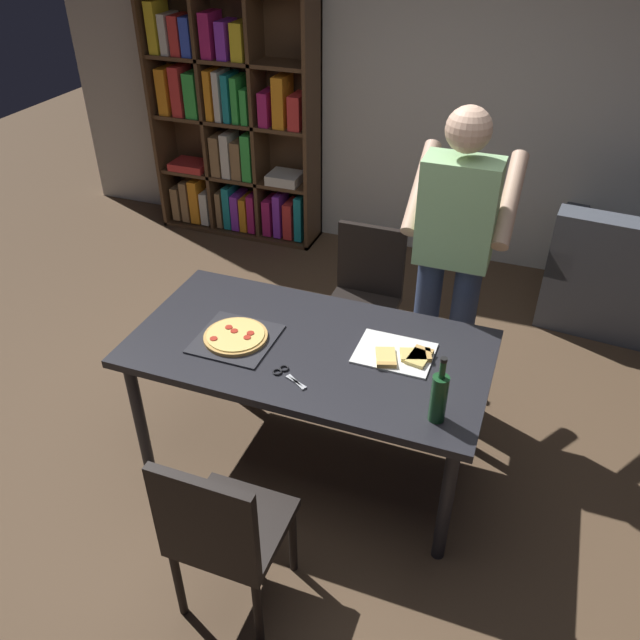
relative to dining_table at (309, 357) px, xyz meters
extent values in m
plane|color=brown|center=(0.00, 0.00, -0.68)|extent=(12.00, 12.00, 0.00)
cube|color=silver|center=(0.00, 2.60, 0.72)|extent=(6.40, 0.10, 2.80)
cube|color=#232328|center=(0.00, 0.00, 0.05)|extent=(1.72, 0.90, 0.04)
cylinder|color=#232328|center=(-0.78, -0.37, -0.32)|extent=(0.06, 0.06, 0.71)
cylinder|color=#232328|center=(0.78, -0.37, -0.32)|extent=(0.06, 0.06, 0.71)
cylinder|color=#232328|center=(-0.78, 0.37, -0.32)|extent=(0.06, 0.06, 0.71)
cylinder|color=#232328|center=(0.78, 0.37, -0.32)|extent=(0.06, 0.06, 0.71)
cube|color=black|center=(0.00, -0.85, -0.25)|extent=(0.42, 0.42, 0.04)
cube|color=black|center=(0.00, -1.04, 0.00)|extent=(0.42, 0.04, 0.45)
cylinder|color=black|center=(0.18, -0.67, -0.47)|extent=(0.04, 0.04, 0.41)
cylinder|color=black|center=(-0.18, -0.67, -0.47)|extent=(0.04, 0.04, 0.41)
cylinder|color=black|center=(0.18, -1.03, -0.47)|extent=(0.04, 0.04, 0.41)
cylinder|color=black|center=(-0.18, -1.03, -0.47)|extent=(0.04, 0.04, 0.41)
cube|color=black|center=(0.00, 0.85, -0.25)|extent=(0.42, 0.42, 0.04)
cube|color=black|center=(0.00, 1.04, 0.00)|extent=(0.42, 0.04, 0.45)
cylinder|color=black|center=(-0.18, 0.67, -0.47)|extent=(0.04, 0.04, 0.41)
cylinder|color=black|center=(0.18, 0.67, -0.47)|extent=(0.04, 0.04, 0.41)
cylinder|color=black|center=(-0.18, 1.03, -0.47)|extent=(0.04, 0.04, 0.41)
cylinder|color=black|center=(0.18, 1.03, -0.47)|extent=(0.04, 0.04, 0.41)
cube|color=#4C515B|center=(1.13, 2.12, -0.18)|extent=(0.23, 0.86, 0.20)
cube|color=#513823|center=(-2.25, 2.35, 0.30)|extent=(0.03, 0.35, 1.95)
cube|color=#513823|center=(-0.88, 2.35, 0.30)|extent=(0.03, 0.35, 1.95)
cube|color=#513823|center=(-1.57, 2.35, -0.66)|extent=(1.40, 0.35, 0.03)
cube|color=#513823|center=(-1.57, 2.51, 0.30)|extent=(1.40, 0.03, 1.95)
cube|color=#513823|center=(-1.57, 2.35, -0.17)|extent=(1.34, 0.29, 0.03)
cube|color=#513823|center=(-1.57, 2.35, 0.30)|extent=(1.34, 0.29, 0.03)
cube|color=#513823|center=(-1.57, 2.35, 0.77)|extent=(1.34, 0.29, 0.03)
cube|color=#513823|center=(-1.79, 2.35, 0.30)|extent=(0.03, 0.29, 1.89)
cube|color=#513823|center=(-1.35, 2.35, 0.30)|extent=(0.03, 0.29, 1.89)
cube|color=olive|center=(-2.16, 2.33, -0.48)|extent=(0.07, 0.22, 0.30)
cube|color=olive|center=(-2.06, 2.33, -0.45)|extent=(0.07, 0.22, 0.36)
cube|color=orange|center=(-1.97, 2.33, -0.44)|extent=(0.08, 0.22, 0.39)
cube|color=silver|center=(-1.87, 2.33, -0.49)|extent=(0.07, 0.22, 0.29)
cube|color=olive|center=(-1.72, 2.33, -0.47)|extent=(0.05, 0.22, 0.32)
cube|color=teal|center=(-1.65, 2.33, -0.44)|extent=(0.07, 0.22, 0.38)
cube|color=purple|center=(-1.57, 2.33, -0.47)|extent=(0.07, 0.22, 0.32)
cube|color=orange|center=(-1.49, 2.33, -0.48)|extent=(0.06, 0.22, 0.30)
cube|color=#B21E66|center=(-1.42, 2.33, -0.46)|extent=(0.06, 0.22, 0.34)
cube|color=#B21E66|center=(-1.27, 2.33, -0.48)|extent=(0.07, 0.22, 0.31)
cube|color=purple|center=(-1.17, 2.33, -0.44)|extent=(0.06, 0.22, 0.38)
cube|color=red|center=(-1.07, 2.33, -0.48)|extent=(0.08, 0.22, 0.31)
cube|color=teal|center=(-0.98, 2.33, -0.44)|extent=(0.06, 0.22, 0.38)
cube|color=red|center=(-2.02, 2.33, -0.13)|extent=(0.32, 0.25, 0.06)
cube|color=olive|center=(-1.71, 2.33, 0.01)|extent=(0.08, 0.22, 0.34)
cube|color=silver|center=(-1.62, 2.33, 0.02)|extent=(0.07, 0.22, 0.37)
cube|color=olive|center=(-1.52, 2.33, 0.00)|extent=(0.09, 0.22, 0.31)
cube|color=green|center=(-1.42, 2.33, 0.03)|extent=(0.08, 0.22, 0.38)
cube|color=silver|center=(-1.12, 2.33, -0.12)|extent=(0.27, 0.25, 0.08)
cube|color=orange|center=(-2.15, 2.33, 0.50)|extent=(0.09, 0.22, 0.37)
cube|color=red|center=(-2.02, 2.33, 0.51)|extent=(0.09, 0.22, 0.39)
cube|color=green|center=(-1.89, 2.33, 0.49)|extent=(0.11, 0.22, 0.35)
cube|color=orange|center=(-1.72, 2.33, 0.51)|extent=(0.06, 0.22, 0.39)
cube|color=silver|center=(-1.65, 2.33, 0.51)|extent=(0.05, 0.22, 0.38)
cube|color=teal|center=(-1.57, 2.33, 0.50)|extent=(0.05, 0.22, 0.37)
cube|color=green|center=(-1.49, 2.33, 0.49)|extent=(0.05, 0.22, 0.35)
cube|color=green|center=(-1.42, 2.33, 0.45)|extent=(0.06, 0.22, 0.27)
cube|color=#B21E66|center=(-1.25, 2.33, 0.44)|extent=(0.08, 0.22, 0.26)
cube|color=orange|center=(-1.12, 2.33, 0.51)|extent=(0.10, 0.22, 0.39)
cube|color=red|center=(-0.99, 2.33, 0.44)|extent=(0.10, 0.22, 0.26)
cube|color=yellow|center=(-2.16, 2.33, 0.98)|extent=(0.08, 0.22, 0.38)
cube|color=silver|center=(-2.06, 2.33, 0.93)|extent=(0.06, 0.22, 0.30)
cube|color=red|center=(-1.97, 2.33, 0.93)|extent=(0.08, 0.22, 0.29)
cube|color=blue|center=(-1.87, 2.33, 0.93)|extent=(0.08, 0.22, 0.29)
cube|color=#B21E66|center=(-1.70, 2.33, 0.95)|extent=(0.09, 0.22, 0.33)
cube|color=purple|center=(-1.57, 2.33, 0.92)|extent=(0.08, 0.22, 0.27)
cube|color=yellow|center=(-1.44, 2.33, 0.92)|extent=(0.10, 0.22, 0.27)
cylinder|color=#38476B|center=(0.63, 0.70, -0.20)|extent=(0.14, 0.14, 0.95)
cylinder|color=#38476B|center=(0.43, 0.70, -0.20)|extent=(0.14, 0.14, 0.95)
cube|color=#99CC8C|center=(0.53, 0.70, 0.55)|extent=(0.38, 0.22, 0.55)
sphere|color=#E0B293|center=(0.53, 0.70, 0.96)|extent=(0.22, 0.22, 0.22)
cylinder|color=#E0B293|center=(0.76, 0.88, 0.58)|extent=(0.09, 0.50, 0.39)
cylinder|color=#E0B293|center=(0.30, 0.88, 0.58)|extent=(0.09, 0.50, 0.39)
cube|color=#2D2D33|center=(-0.35, -0.08, 0.08)|extent=(0.37, 0.37, 0.01)
cylinder|color=tan|center=(-0.35, -0.08, 0.09)|extent=(0.31, 0.31, 0.02)
cylinder|color=#EACC6B|center=(-0.35, -0.08, 0.10)|extent=(0.28, 0.28, 0.01)
cylinder|color=#B22819|center=(-0.36, -0.06, 0.11)|extent=(0.04, 0.04, 0.00)
cylinder|color=#B22819|center=(-0.40, -0.05, 0.11)|extent=(0.04, 0.04, 0.00)
cylinder|color=#B22819|center=(-0.43, -0.16, 0.11)|extent=(0.04, 0.04, 0.00)
cylinder|color=#B22819|center=(-0.28, -0.05, 0.11)|extent=(0.04, 0.04, 0.00)
cylinder|color=#B22819|center=(-0.28, -0.09, 0.11)|extent=(0.04, 0.04, 0.00)
cube|color=white|center=(0.40, 0.08, 0.08)|extent=(0.36, 0.28, 0.01)
cube|color=#EACC6B|center=(0.50, 0.08, 0.09)|extent=(0.16, 0.13, 0.02)
cube|color=tan|center=(0.56, 0.10, 0.09)|extent=(0.05, 0.09, 0.02)
cube|color=#EACC6B|center=(0.52, 0.07, 0.09)|extent=(0.11, 0.15, 0.02)
cube|color=tan|center=(0.53, 0.13, 0.09)|extent=(0.09, 0.04, 0.02)
cube|color=#EACC6B|center=(0.38, 0.01, 0.09)|extent=(0.13, 0.16, 0.02)
cube|color=tan|center=(0.40, -0.04, 0.09)|extent=(0.09, 0.05, 0.02)
cylinder|color=#194723|center=(0.68, -0.29, 0.18)|extent=(0.07, 0.07, 0.22)
cylinder|color=#194723|center=(0.68, -0.29, 0.33)|extent=(0.03, 0.03, 0.08)
cylinder|color=black|center=(0.68, -0.29, 0.38)|extent=(0.03, 0.03, 0.02)
cube|color=silver|center=(0.05, -0.28, 0.08)|extent=(0.12, 0.06, 0.01)
cube|color=silver|center=(0.05, -0.28, 0.08)|extent=(0.10, 0.08, 0.01)
torus|color=black|center=(-0.04, -0.21, 0.08)|extent=(0.06, 0.06, 0.01)
torus|color=black|center=(-0.06, -0.25, 0.08)|extent=(0.06, 0.06, 0.01)
camera|label=1|loc=(0.91, -2.29, 1.91)|focal=36.05mm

